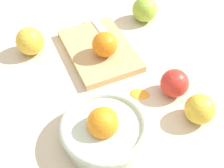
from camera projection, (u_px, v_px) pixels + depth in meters
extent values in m
plane|color=beige|center=(121.00, 73.00, 0.81)|extent=(2.40, 2.40, 0.00)
cylinder|color=beige|center=(105.00, 132.00, 0.65)|extent=(0.19, 0.19, 0.05)
torus|color=beige|center=(105.00, 126.00, 0.63)|extent=(0.20, 0.20, 0.02)
sphere|color=orange|center=(103.00, 123.00, 0.62)|extent=(0.07, 0.07, 0.07)
sphere|color=orange|center=(104.00, 121.00, 0.62)|extent=(0.06, 0.06, 0.06)
cube|color=tan|center=(99.00, 50.00, 0.85)|extent=(0.27, 0.20, 0.02)
sphere|color=orange|center=(105.00, 44.00, 0.80)|extent=(0.07, 0.07, 0.07)
cube|color=silver|center=(98.00, 25.00, 0.91)|extent=(0.11, 0.03, 0.00)
cylinder|color=black|center=(109.00, 38.00, 0.86)|extent=(0.05, 0.02, 0.01)
sphere|color=red|center=(175.00, 83.00, 0.73)|extent=(0.07, 0.07, 0.07)
sphere|color=#8EB738|center=(145.00, 10.00, 0.94)|extent=(0.08, 0.08, 0.08)
sphere|color=gold|center=(200.00, 109.00, 0.68)|extent=(0.07, 0.07, 0.07)
sphere|color=gold|center=(30.00, 41.00, 0.83)|extent=(0.08, 0.08, 0.08)
ellipsoid|color=orange|center=(141.00, 93.00, 0.75)|extent=(0.06, 0.06, 0.01)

